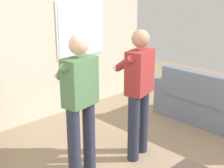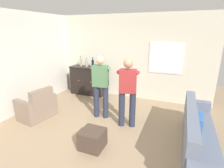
{
  "view_description": "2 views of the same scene",
  "coord_description": "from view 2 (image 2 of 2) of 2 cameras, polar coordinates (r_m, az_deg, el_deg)",
  "views": [
    {
      "loc": [
        -2.35,
        -1.79,
        2.17
      ],
      "look_at": [
        0.0,
        0.65,
        1.1
      ],
      "focal_mm": 50.0,
      "sensor_mm": 36.0,
      "label": 1
    },
    {
      "loc": [
        1.58,
        -3.07,
        2.28
      ],
      "look_at": [
        0.05,
        0.71,
        1.02
      ],
      "focal_mm": 28.0,
      "sensor_mm": 36.0,
      "label": 2
    }
  ],
  "objects": [
    {
      "name": "bottle_liquor_amber",
      "position": [
        6.46,
        -10.14,
        7.04
      ],
      "size": [
        0.08,
        0.08,
        0.37
      ],
      "color": "gray",
      "rests_on": "sideboard_cabinet"
    },
    {
      "name": "armchair",
      "position": [
        5.13,
        -23.09,
        -7.13
      ],
      "size": [
        0.77,
        0.97,
        0.85
      ],
      "color": "#7F6B5B",
      "rests_on": "ground"
    },
    {
      "name": "person_standing_left",
      "position": [
        4.56,
        -3.7,
        -0.0
      ],
      "size": [
        0.55,
        0.5,
        1.68
      ],
      "color": "#282D42",
      "rests_on": "ground"
    },
    {
      "name": "person_standing_right",
      "position": [
        4.12,
        5.1,
        -1.93
      ],
      "size": [
        0.54,
        0.51,
        1.68
      ],
      "color": "#282D42",
      "rests_on": "ground"
    },
    {
      "name": "ottoman",
      "position": [
        3.7,
        -6.37,
        -17.4
      ],
      "size": [
        0.46,
        0.46,
        0.38
      ],
      "primitive_type": "cube",
      "color": "#47382D",
      "rests_on": "ground"
    },
    {
      "name": "sideboard_cabinet",
      "position": [
        6.46,
        -7.87,
        1.13
      ],
      "size": [
        1.28,
        0.49,
        1.03
      ],
      "color": "black",
      "rests_on": "ground"
    },
    {
      "name": "ground",
      "position": [
        4.14,
        -4.57,
        -16.32
      ],
      "size": [
        10.4,
        10.4,
        0.0
      ],
      "primitive_type": "plane",
      "color": "#9E8466"
    },
    {
      "name": "bottle_wine_green",
      "position": [
        6.28,
        -8.34,
        6.62
      ],
      "size": [
        0.08,
        0.08,
        0.32
      ],
      "color": "gray",
      "rests_on": "sideboard_cabinet"
    },
    {
      "name": "couch",
      "position": [
        3.82,
        26.1,
        -15.4
      ],
      "size": [
        0.57,
        2.51,
        0.89
      ],
      "color": "slate",
      "rests_on": "ground"
    },
    {
      "name": "wall_back_with_window",
      "position": [
        6.0,
        6.84,
        8.62
      ],
      "size": [
        5.2,
        0.15,
        2.8
      ],
      "color": "beige",
      "rests_on": "ground"
    },
    {
      "name": "bottle_spirits_clear",
      "position": [
        6.23,
        -6.3,
        6.7
      ],
      "size": [
        0.08,
        0.08,
        0.35
      ],
      "color": "black",
      "rests_on": "sideboard_cabinet"
    },
    {
      "name": "wall_side_left",
      "position": [
        5.31,
        -31.74,
        5.06
      ],
      "size": [
        0.12,
        5.2,
        2.8
      ],
      "primitive_type": "cube",
      "color": "silver",
      "rests_on": "ground"
    }
  ]
}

